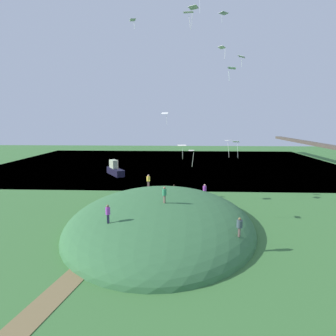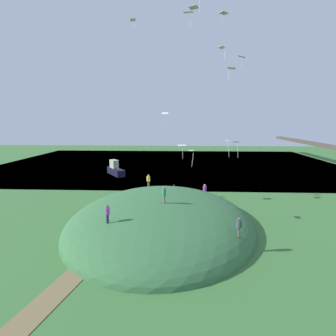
{
  "view_description": "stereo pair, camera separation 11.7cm",
  "coord_description": "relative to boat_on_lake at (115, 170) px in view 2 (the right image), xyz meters",
  "views": [
    {
      "loc": [
        36.9,
        2.99,
        10.4
      ],
      "look_at": [
        1.98,
        1.38,
        4.51
      ],
      "focal_mm": 30.36,
      "sensor_mm": 36.0,
      "label": 1
    },
    {
      "loc": [
        36.89,
        3.1,
        10.4
      ],
      "look_at": [
        1.98,
        1.38,
        4.51
      ],
      "focal_mm": 30.36,
      "sensor_mm": 36.0,
      "label": 2
    }
  ],
  "objects": [
    {
      "name": "ground_plane",
      "position": [
        16.49,
        9.7,
        -0.97
      ],
      "size": [
        160.0,
        160.0,
        0.0
      ],
      "primitive_type": "plane",
      "color": "#386B32"
    },
    {
      "name": "kite_10",
      "position": [
        15.79,
        14.07,
        22.97
      ],
      "size": [
        1.3,
        1.41,
        2.22
      ],
      "color": "white"
    },
    {
      "name": "grass_hill",
      "position": [
        25.8,
        10.66,
        -0.97
      ],
      "size": [
        24.06,
        18.52,
        5.52
      ],
      "primitive_type": "ellipsoid",
      "color": "#34663A",
      "rests_on": "ground_plane"
    },
    {
      "name": "kite_12",
      "position": [
        15.59,
        17.8,
        22.39
      ],
      "size": [
        1.3,
        1.34,
        1.21
      ],
      "color": "white"
    },
    {
      "name": "boat_on_lake",
      "position": [
        0.0,
        0.0,
        0.0
      ],
      "size": [
        5.88,
        4.51,
        3.11
      ],
      "rotation": [
        0.0,
        0.0,
        3.71
      ],
      "color": "black",
      "rests_on": "lake_water"
    },
    {
      "name": "kite_8",
      "position": [
        11.12,
        10.3,
        10.35
      ],
      "size": [
        0.85,
        1.1,
        1.85
      ],
      "color": "white"
    },
    {
      "name": "person_with_child",
      "position": [
        27.7,
        11.17,
        2.73
      ],
      "size": [
        0.55,
        0.55,
        1.58
      ],
      "rotation": [
        0.0,
        0.0,
        0.72
      ],
      "color": "brown",
      "rests_on": "grass_hill"
    },
    {
      "name": "kite_2",
      "position": [
        24.98,
        16.49,
        16.14
      ],
      "size": [
        0.83,
        0.77,
        1.19
      ],
      "color": "white"
    },
    {
      "name": "kite_9",
      "position": [
        15.46,
        20.22,
        17.3
      ],
      "size": [
        1.39,
        1.17,
        1.36
      ],
      "color": "white"
    },
    {
      "name": "kite_4",
      "position": [
        24.88,
        13.75,
        6.31
      ],
      "size": [
        0.85,
        0.66,
        1.68
      ],
      "color": "silver"
    },
    {
      "name": "mooring_post",
      "position": [
        12.87,
        11.71,
        -0.42
      ],
      "size": [
        0.14,
        0.14,
        1.1
      ],
      "primitive_type": "cylinder",
      "color": "brown",
      "rests_on": "ground_plane"
    },
    {
      "name": "person_near_shore",
      "position": [
        15.62,
        15.95,
        0.17
      ],
      "size": [
        0.59,
        0.59,
        1.84
      ],
      "rotation": [
        0.0,
        0.0,
        2.85
      ],
      "color": "#53454B",
      "rests_on": "ground_plane"
    },
    {
      "name": "kite_3",
      "position": [
        16.77,
        18.83,
        6.77
      ],
      "size": [
        1.16,
        1.17,
        2.22
      ],
      "color": "white"
    },
    {
      "name": "lake_water",
      "position": [
        -15.44,
        9.7,
        -1.17
      ],
      "size": [
        55.97,
        80.0,
        0.4
      ],
      "primitive_type": "cube",
      "color": "#4C6D94",
      "rests_on": "ground_plane"
    },
    {
      "name": "person_on_hilltop",
      "position": [
        31.87,
        17.35,
        1.3
      ],
      "size": [
        0.62,
        0.62,
        1.57
      ],
      "rotation": [
        0.0,
        0.0,
        2.66
      ],
      "color": "brown",
      "rests_on": "grass_hill"
    },
    {
      "name": "person_watching_kites",
      "position": [
        16.22,
        8.34,
        1.59
      ],
      "size": [
        0.65,
        0.65,
        1.69
      ],
      "rotation": [
        0.0,
        0.0,
        1.05
      ],
      "color": "#3F2B2D",
      "rests_on": "grass_hill"
    },
    {
      "name": "kite_6",
      "position": [
        17.51,
        12.82,
        6.22
      ],
      "size": [
        0.9,
        1.18,
        1.82
      ],
      "color": "silver"
    },
    {
      "name": "bridge_deck_far",
      "position": [
        -15.44,
        44.24,
        3.91
      ],
      "size": [
        50.37,
        1.8,
        0.7
      ],
      "primitive_type": "cube",
      "color": "#4B4438"
    },
    {
      "name": "kite_11",
      "position": [
        21.27,
        13.37,
        20.54
      ],
      "size": [
        0.87,
        1.14,
        1.68
      ],
      "color": "silver"
    },
    {
      "name": "kite_0",
      "position": [
        18.51,
        7.01,
        20.83
      ],
      "size": [
        1.1,
        0.91,
        1.15
      ],
      "color": "white"
    },
    {
      "name": "kite_13",
      "position": [
        15.14,
        20.06,
        6.44
      ],
      "size": [
        0.91,
        1.02,
        2.3
      ],
      "color": "white"
    },
    {
      "name": "dirt_path",
      "position": [
        38.83,
        5.02,
        -0.95
      ],
      "size": [
        12.47,
        4.0,
        0.04
      ],
      "primitive_type": "cube",
      "rotation": [
        0.0,
        0.0,
        -0.19
      ],
      "color": "brown",
      "rests_on": "ground_plane"
    },
    {
      "name": "person_walking_path",
      "position": [
        31.61,
        6.82,
        2.13
      ],
      "size": [
        0.45,
        0.45,
        1.56
      ],
      "rotation": [
        0.0,
        0.0,
        1.81
      ],
      "color": "#2D2A4B",
      "rests_on": "grass_hill"
    },
    {
      "name": "kite_7",
      "position": [
        25.09,
        17.43,
        14.27
      ],
      "size": [
        1.14,
        0.85,
        1.25
      ],
      "color": "white"
    }
  ]
}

